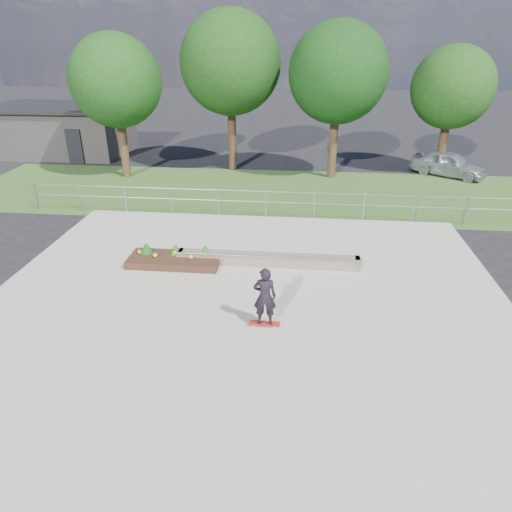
{
  "coord_description": "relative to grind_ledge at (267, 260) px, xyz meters",
  "views": [
    {
      "loc": [
        1.41,
        -10.39,
        6.86
      ],
      "look_at": [
        0.2,
        1.5,
        1.1
      ],
      "focal_mm": 32.0,
      "sensor_mm": 36.0,
      "label": 1
    }
  ],
  "objects": [
    {
      "name": "fence",
      "position": [
        -0.43,
        4.51,
        0.51
      ],
      "size": [
        20.06,
        0.06,
        1.2
      ],
      "color": "gray",
      "rests_on": "ground"
    },
    {
      "name": "building",
      "position": [
        -14.42,
        15.0,
        1.25
      ],
      "size": [
        8.4,
        5.4,
        3.0
      ],
      "color": "#2B2826",
      "rests_on": "ground"
    },
    {
      "name": "concrete_slab",
      "position": [
        -0.43,
        -2.99,
        -0.23
      ],
      "size": [
        15.0,
        15.0,
        0.06
      ],
      "primitive_type": "cube",
      "color": "#9E9A8C",
      "rests_on": "ground"
    },
    {
      "name": "tree_far_left",
      "position": [
        -8.43,
        10.01,
        4.59
      ],
      "size": [
        4.55,
        4.55,
        7.15
      ],
      "color": "#342314",
      "rests_on": "ground"
    },
    {
      "name": "grind_ledge",
      "position": [
        0.0,
        0.0,
        0.0
      ],
      "size": [
        6.0,
        0.44,
        0.43
      ],
      "color": "#66584B",
      "rests_on": "concrete_slab"
    },
    {
      "name": "planter_bed",
      "position": [
        -3.08,
        -0.16,
        -0.02
      ],
      "size": [
        3.0,
        1.2,
        0.61
      ],
      "color": "black",
      "rests_on": "concrete_slab"
    },
    {
      "name": "grass_verge",
      "position": [
        -0.43,
        8.01,
        -0.25
      ],
      "size": [
        30.0,
        8.0,
        0.02
      ],
      "primitive_type": "cube",
      "color": "#2F4E1F",
      "rests_on": "ground"
    },
    {
      "name": "skateboarder",
      "position": [
        0.2,
        -3.49,
        0.67
      ],
      "size": [
        0.8,
        0.41,
        1.69
      ],
      "color": "silver",
      "rests_on": "concrete_slab"
    },
    {
      "name": "parked_car",
      "position": [
        8.91,
        11.89,
        0.4
      ],
      "size": [
        4.13,
        3.45,
        1.33
      ],
      "primitive_type": "imported",
      "rotation": [
        0.0,
        0.0,
        0.99
      ],
      "color": "#9FA4A8",
      "rests_on": "ground"
    },
    {
      "name": "tree_mid_left",
      "position": [
        -2.93,
        12.01,
        5.34
      ],
      "size": [
        5.25,
        5.25,
        8.25
      ],
      "color": "black",
      "rests_on": "ground"
    },
    {
      "name": "tree_far_right",
      "position": [
        8.57,
        12.51,
        4.21
      ],
      "size": [
        4.2,
        4.2,
        6.6
      ],
      "color": "black",
      "rests_on": "ground"
    },
    {
      "name": "ground",
      "position": [
        -0.43,
        -2.99,
        -0.26
      ],
      "size": [
        120.0,
        120.0,
        0.0
      ],
      "primitive_type": "plane",
      "color": "black",
      "rests_on": "ground"
    },
    {
      "name": "tree_mid_right",
      "position": [
        2.57,
        11.01,
        4.97
      ],
      "size": [
        4.9,
        4.9,
        7.7
      ],
      "color": "#302113",
      "rests_on": "ground"
    }
  ]
}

